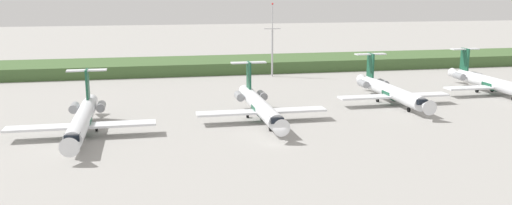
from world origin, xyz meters
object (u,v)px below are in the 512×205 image
(regional_jet_fourth, at_px, (391,91))
(regional_jet_fifth, at_px, (490,82))
(regional_jet_third, at_px, (260,106))
(antenna_mast, at_px, (272,46))
(regional_jet_second, at_px, (82,119))

(regional_jet_fourth, bearing_deg, regional_jet_fifth, 11.01)
(regional_jet_third, distance_m, regional_jet_fifth, 56.50)
(antenna_mast, bearing_deg, regional_jet_fourth, -67.96)
(antenna_mast, bearing_deg, regional_jet_third, -105.82)
(regional_jet_fourth, relative_size, antenna_mast, 1.61)
(regional_jet_second, xyz_separation_m, regional_jet_fifth, (84.62, 17.51, 0.00))
(regional_jet_third, height_order, regional_jet_fifth, same)
(regional_jet_fourth, xyz_separation_m, antenna_mast, (-15.55, 38.41, 5.52))
(regional_jet_fourth, bearing_deg, regional_jet_third, -164.05)
(regional_jet_third, relative_size, regional_jet_fourth, 1.00)
(regional_jet_second, height_order, regional_jet_third, same)
(regional_jet_fourth, height_order, regional_jet_fifth, same)
(regional_jet_third, height_order, antenna_mast, antenna_mast)
(regional_jet_fourth, distance_m, regional_jet_fifth, 26.64)
(antenna_mast, bearing_deg, regional_jet_second, -130.17)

